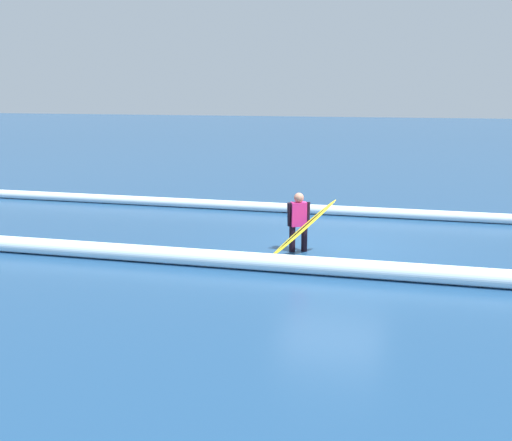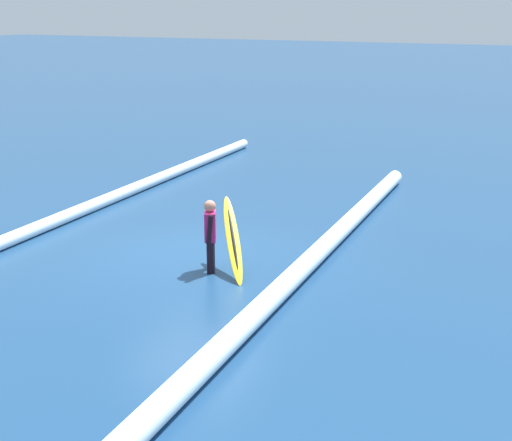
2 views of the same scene
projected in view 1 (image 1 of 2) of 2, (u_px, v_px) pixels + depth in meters
The scene contains 5 objects.
ground_plane at pixel (333, 246), 14.18m from camera, with size 168.89×168.89×0.00m, color navy.
surfer at pixel (299, 219), 13.53m from camera, with size 0.47×0.34×1.35m.
surfboard at pixel (303, 229), 13.16m from camera, with size 1.43×1.15×1.25m.
wave_crest_foreground at pixel (319, 210), 17.90m from camera, with size 0.29×0.29×23.08m, color white.
wave_crest_midground at pixel (199, 257), 12.49m from camera, with size 0.36×0.36×19.87m, color white.
Camera 1 is at (-2.52, 13.65, 3.49)m, focal length 42.16 mm.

